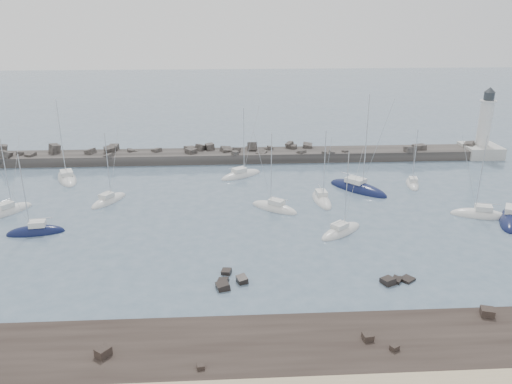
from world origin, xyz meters
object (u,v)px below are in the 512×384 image
sailboat_13 (511,220)px  sailboat_3 (109,201)px  sailboat_1 (67,179)px  sailboat_7 (341,232)px  sailboat_9 (480,215)px  lighthouse (482,141)px  sailboat_10 (412,184)px  sailboat_4 (241,175)px  sailboat_0 (9,212)px  sailboat_8 (358,189)px  sailboat_2 (36,232)px  sailboat_6 (322,200)px  sailboat_5 (274,208)px

sailboat_13 → sailboat_3: bearing=169.5°
sailboat_1 → sailboat_7: size_ratio=1.24×
sailboat_9 → sailboat_1: bearing=162.5°
lighthouse → sailboat_9: lighthouse is taller
sailboat_10 → sailboat_13: size_ratio=0.65×
sailboat_1 → sailboat_10: 59.80m
sailboat_4 → sailboat_10: 29.63m
sailboat_0 → sailboat_4: bearing=23.6°
sailboat_4 → sailboat_8: 20.77m
sailboat_4 → sailboat_9: sailboat_4 is taller
sailboat_0 → sailboat_9: 68.51m
sailboat_0 → sailboat_9: bearing=-4.4°
sailboat_9 → sailboat_8: bearing=140.8°
sailboat_1 → sailboat_13: bearing=-18.1°
sailboat_2 → sailboat_8: (47.02, 14.40, -0.01)m
lighthouse → sailboat_3: (-69.70, -21.77, -2.96)m
sailboat_2 → sailboat_7: bearing=-3.0°
sailboat_4 → lighthouse: bearing=11.9°
sailboat_6 → sailboat_9: sailboat_9 is taller
sailboat_3 → sailboat_13: bearing=-10.5°
sailboat_1 → sailboat_0: bearing=-104.8°
sailboat_8 → sailboat_10: (9.88, 1.86, -0.02)m
sailboat_1 → sailboat_9: 67.45m
sailboat_3 → sailboat_4: size_ratio=0.88×
sailboat_13 → lighthouse: bearing=70.7°
sailboat_7 → sailboat_8: size_ratio=0.70×
sailboat_8 → sailboat_10: sailboat_8 is taller
sailboat_6 → sailboat_1: bearing=163.0°
sailboat_9 → sailboat_3: bearing=170.8°
sailboat_8 → sailboat_13: sailboat_8 is taller
sailboat_6 → sailboat_13: size_ratio=0.77×
sailboat_5 → sailboat_13: (32.94, -6.32, 0.02)m
sailboat_8 → sailboat_9: sailboat_8 is taller
sailboat_5 → sailboat_8: (14.52, 7.65, 0.01)m
lighthouse → sailboat_4: lighthouse is taller
sailboat_8 → lighthouse: bearing=31.9°
sailboat_4 → sailboat_6: bearing=-47.2°
sailboat_3 → sailboat_13: 59.30m
sailboat_0 → sailboat_1: (3.98, 15.05, -0.01)m
lighthouse → sailboat_3: size_ratio=1.25×
sailboat_6 → sailboat_10: (16.79, 6.69, -0.01)m
sailboat_1 → sailboat_5: size_ratio=1.21×
sailboat_8 → sailboat_9: (14.75, -12.04, -0.00)m
sailboat_0 → sailboat_13: size_ratio=0.76×
lighthouse → sailboat_10: size_ratio=1.42×
sailboat_2 → sailboat_3: size_ratio=1.03×
sailboat_3 → sailboat_9: (54.65, -8.84, 0.01)m
sailboat_4 → sailboat_8: size_ratio=0.77×
sailboat_3 → sailboat_10: (49.77, 5.06, -0.00)m
sailboat_9 → sailboat_0: bearing=175.6°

